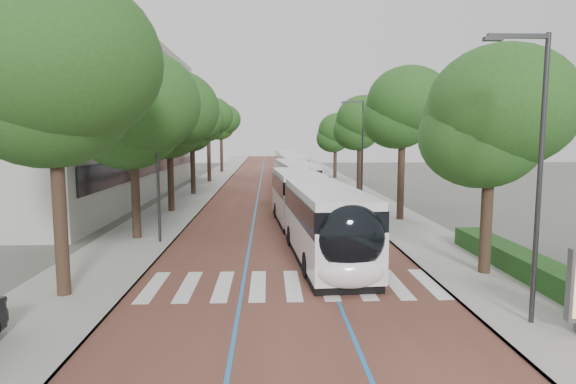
# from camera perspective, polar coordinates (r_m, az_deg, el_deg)

# --- Properties ---
(ground) EXTENTS (160.00, 160.00, 0.00)m
(ground) POSITION_cam_1_polar(r_m,az_deg,el_deg) (16.77, 0.02, -12.08)
(ground) COLOR #51544C
(ground) RESTS_ON ground
(road) EXTENTS (11.00, 140.00, 0.02)m
(road) POSITION_cam_1_polar(r_m,az_deg,el_deg) (56.12, -1.67, 1.20)
(road) COLOR #572F27
(road) RESTS_ON ground
(sidewalk_left) EXTENTS (4.00, 140.00, 0.12)m
(sidewalk_left) POSITION_cam_1_polar(r_m,az_deg,el_deg) (56.53, -9.30, 1.21)
(sidewalk_left) COLOR gray
(sidewalk_left) RESTS_ON ground
(sidewalk_right) EXTENTS (4.00, 140.00, 0.12)m
(sidewalk_right) POSITION_cam_1_polar(r_m,az_deg,el_deg) (56.70, 5.93, 1.28)
(sidewalk_right) COLOR gray
(sidewalk_right) RESTS_ON ground
(kerb_left) EXTENTS (0.20, 140.00, 0.14)m
(kerb_left) POSITION_cam_1_polar(r_m,az_deg,el_deg) (56.33, -7.38, 1.22)
(kerb_left) COLOR gray
(kerb_left) RESTS_ON ground
(kerb_right) EXTENTS (0.20, 140.00, 0.14)m
(kerb_right) POSITION_cam_1_polar(r_m,az_deg,el_deg) (56.46, 4.02, 1.28)
(kerb_right) COLOR gray
(kerb_right) RESTS_ON ground
(zebra_crossing) EXTENTS (10.55, 3.60, 0.01)m
(zebra_crossing) POSITION_cam_1_polar(r_m,az_deg,el_deg) (17.72, 0.54, -10.95)
(zebra_crossing) COLOR silver
(zebra_crossing) RESTS_ON ground
(lane_line_left) EXTENTS (0.12, 126.00, 0.01)m
(lane_line_left) POSITION_cam_1_polar(r_m,az_deg,el_deg) (56.13, -3.30, 1.21)
(lane_line_left) COLOR #2368B3
(lane_line_left) RESTS_ON road
(lane_line_right) EXTENTS (0.12, 126.00, 0.01)m
(lane_line_right) POSITION_cam_1_polar(r_m,az_deg,el_deg) (56.16, -0.04, 1.23)
(lane_line_right) COLOR #2368B3
(lane_line_right) RESTS_ON road
(office_building) EXTENTS (18.11, 40.00, 14.00)m
(office_building) POSITION_cam_1_polar(r_m,az_deg,el_deg) (47.75, -25.83, 7.98)
(office_building) COLOR #A09F94
(office_building) RESTS_ON ground
(hedge) EXTENTS (1.20, 14.00, 0.80)m
(hedge) POSITION_cam_1_polar(r_m,az_deg,el_deg) (19.25, 28.57, -8.81)
(hedge) COLOR #174116
(hedge) RESTS_ON sidewalk_right
(streetlight_near) EXTENTS (1.82, 0.20, 8.00)m
(streetlight_near) POSITION_cam_1_polar(r_m,az_deg,el_deg) (14.79, 27.19, 3.72)
(streetlight_near) COLOR #2E2E30
(streetlight_near) RESTS_ON sidewalk_right
(streetlight_far) EXTENTS (1.82, 0.20, 8.00)m
(streetlight_far) POSITION_cam_1_polar(r_m,az_deg,el_deg) (38.56, 8.57, 5.78)
(streetlight_far) COLOR #2E2E30
(streetlight_far) RESTS_ON sidewalk_right
(lamp_post_left) EXTENTS (0.14, 0.14, 8.00)m
(lamp_post_left) POSITION_cam_1_polar(r_m,az_deg,el_deg) (24.51, -15.21, 3.49)
(lamp_post_left) COLOR #2E2E30
(lamp_post_left) RESTS_ON sidewalk_left
(trees_left) EXTENTS (6.43, 60.81, 9.88)m
(trees_left) POSITION_cam_1_polar(r_m,az_deg,el_deg) (36.51, -13.30, 8.62)
(trees_left) COLOR black
(trees_left) RESTS_ON ground
(trees_right) EXTENTS (5.44, 47.14, 9.07)m
(trees_right) POSITION_cam_1_polar(r_m,az_deg,el_deg) (36.88, 10.84, 7.73)
(trees_right) COLOR black
(trees_right) RESTS_ON ground
(lead_bus) EXTENTS (3.77, 18.52, 3.20)m
(lead_bus) POSITION_cam_1_polar(r_m,az_deg,el_deg) (24.36, 2.80, -2.20)
(lead_bus) COLOR black
(lead_bus) RESTS_ON ground
(bus_queued_0) EXTENTS (3.34, 12.54, 3.20)m
(bus_queued_0) POSITION_cam_1_polar(r_m,az_deg,el_deg) (40.17, 0.90, 1.32)
(bus_queued_0) COLOR white
(bus_queued_0) RESTS_ON ground
(bus_queued_1) EXTENTS (3.05, 12.49, 3.20)m
(bus_queued_1) POSITION_cam_1_polar(r_m,az_deg,el_deg) (53.80, 0.49, 2.69)
(bus_queued_1) COLOR white
(bus_queued_1) RESTS_ON ground
(bus_queued_2) EXTENTS (2.93, 12.47, 3.20)m
(bus_queued_2) POSITION_cam_1_polar(r_m,az_deg,el_deg) (67.30, -0.19, 3.50)
(bus_queued_2) COLOR white
(bus_queued_2) RESTS_ON ground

